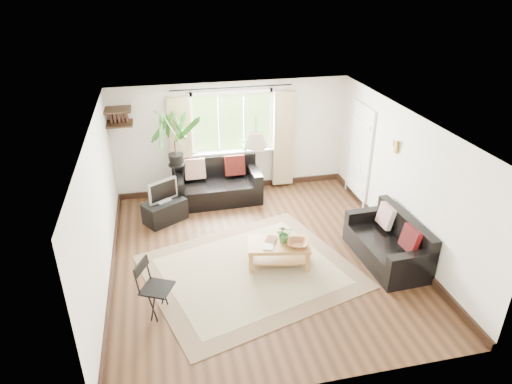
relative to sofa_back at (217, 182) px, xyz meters
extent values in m
plane|color=#301D10|center=(0.43, -2.24, -0.42)|extent=(5.50, 5.50, 0.00)
plane|color=white|center=(0.43, -2.24, 1.98)|extent=(5.50, 5.50, 0.00)
cube|color=white|center=(0.43, 0.51, 0.78)|extent=(5.00, 0.02, 2.40)
cube|color=white|center=(0.43, -4.99, 0.78)|extent=(5.00, 0.02, 2.40)
cube|color=white|center=(-2.07, -2.24, 0.78)|extent=(0.02, 5.50, 2.40)
cube|color=white|center=(2.93, -2.24, 0.78)|extent=(0.02, 5.50, 2.40)
cube|color=beige|center=(0.16, -2.62, -0.41)|extent=(3.81, 3.51, 0.02)
cube|color=silver|center=(2.90, -0.54, 0.58)|extent=(0.06, 0.96, 2.06)
imported|color=#346829|center=(0.77, -2.49, 0.14)|extent=(0.28, 0.25, 0.30)
imported|color=brown|center=(0.94, -2.66, 0.03)|extent=(0.42, 0.42, 0.08)
imported|color=white|center=(0.40, -2.56, 0.00)|extent=(0.23, 0.26, 0.02)
imported|color=brown|center=(0.49, -2.37, 0.01)|extent=(0.27, 0.29, 0.02)
cube|color=black|center=(-1.12, -0.65, -0.21)|extent=(0.91, 0.80, 0.43)
imported|color=#2D6023|center=(0.68, 0.39, 0.64)|extent=(0.14, 0.10, 0.27)
camera|label=1|loc=(-1.06, -8.61, 4.10)|focal=32.00mm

